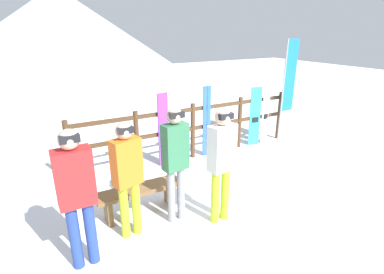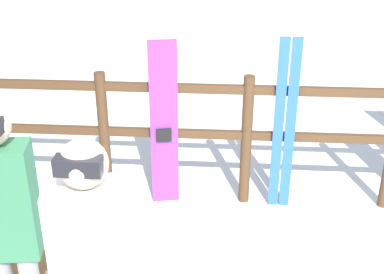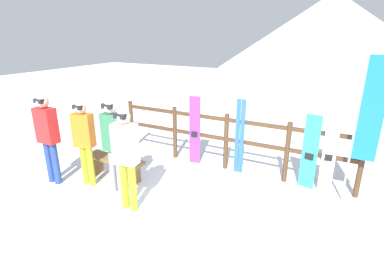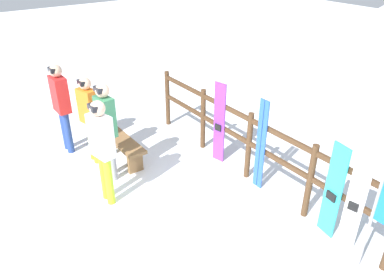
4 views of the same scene
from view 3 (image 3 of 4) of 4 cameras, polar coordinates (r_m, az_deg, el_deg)
The scene contains 13 objects.
ground_plane at distance 5.58m, azimuth -0.46°, elevation -12.40°, with size 40.00×40.00×0.00m, color white.
mountain_backdrop at distance 27.93m, azimuth 24.90°, elevation 17.78°, with size 18.00×18.00×6.00m.
fence at distance 6.64m, azimuth 6.52°, elevation -0.00°, with size 5.40×0.10×1.27m.
bench at distance 6.49m, azimuth -14.49°, elevation -4.87°, with size 1.37×0.36×0.46m.
person_red at distance 6.51m, azimuth -25.82°, elevation 0.66°, with size 0.43×0.24×1.81m.
person_orange at distance 6.16m, azimuth -19.86°, elevation -0.06°, with size 0.43×0.30×1.71m.
person_plaid_green at distance 5.64m, azimuth -14.81°, elevation -0.41°, with size 0.39×0.25×1.81m.
person_white at distance 5.05m, azimuth -12.49°, elevation -2.91°, with size 0.43×0.29×1.79m.
snowboard_purple at distance 6.87m, azimuth 0.53°, elevation 1.19°, with size 0.25×0.09×1.60m.
ski_pair_blue at distance 6.46m, azimuth 9.05°, elevation -0.01°, with size 0.19×0.02×1.64m.
snowboard_cyan at distance 6.20m, azimuth 21.51°, elevation -2.78°, with size 0.29×0.09×1.49m.
snowboard_white at distance 6.17m, azimuth 24.67°, elevation -2.88°, with size 0.24×0.09×1.59m.
rental_flag at distance 5.75m, azimuth 30.19°, elevation 3.03°, with size 0.40×0.04×2.61m.
Camera 3 is at (2.29, -4.16, 2.94)m, focal length 28.00 mm.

